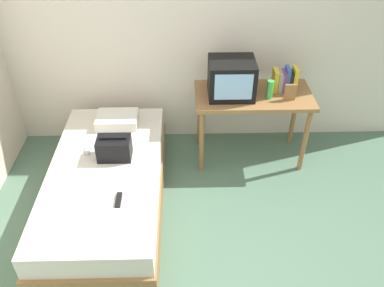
% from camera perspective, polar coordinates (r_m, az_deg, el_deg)
% --- Properties ---
extents(ground_plane, '(8.00, 8.00, 0.00)m').
position_cam_1_polar(ground_plane, '(3.38, 1.03, -18.42)').
color(ground_plane, '#4C6B56').
extents(wall_back, '(5.20, 0.10, 2.60)m').
position_cam_1_polar(wall_back, '(4.17, 0.16, 16.41)').
color(wall_back, beige).
rests_on(wall_back, ground).
extents(bed, '(1.00, 2.00, 0.48)m').
position_cam_1_polar(bed, '(3.78, -11.97, -6.24)').
color(bed, olive).
rests_on(bed, ground).
extents(desk, '(1.16, 0.60, 0.78)m').
position_cam_1_polar(desk, '(4.09, 8.63, 5.78)').
color(desk, olive).
rests_on(desk, ground).
extents(tv, '(0.44, 0.39, 0.36)m').
position_cam_1_polar(tv, '(3.91, 5.63, 9.22)').
color(tv, black).
rests_on(tv, desk).
extents(water_bottle, '(0.06, 0.06, 0.18)m').
position_cam_1_polar(water_bottle, '(3.95, 11.04, 7.57)').
color(water_bottle, green).
rests_on(water_bottle, desk).
extents(book_row, '(0.24, 0.16, 0.24)m').
position_cam_1_polar(book_row, '(4.11, 13.03, 8.80)').
color(book_row, gold).
rests_on(book_row, desk).
extents(picture_frame, '(0.11, 0.02, 0.17)m').
position_cam_1_polar(picture_frame, '(3.97, 13.79, 7.10)').
color(picture_frame, olive).
rests_on(picture_frame, desk).
extents(pillow, '(0.41, 0.30, 0.10)m').
position_cam_1_polar(pillow, '(4.12, -10.59, 3.36)').
color(pillow, silver).
rests_on(pillow, bed).
extents(handbag, '(0.30, 0.20, 0.22)m').
position_cam_1_polar(handbag, '(3.66, -11.01, -0.64)').
color(handbag, black).
rests_on(handbag, bed).
extents(magazine, '(0.21, 0.29, 0.01)m').
position_cam_1_polar(magazine, '(3.46, -15.37, -6.15)').
color(magazine, white).
rests_on(magazine, bed).
extents(remote_dark, '(0.04, 0.16, 0.02)m').
position_cam_1_polar(remote_dark, '(3.28, -10.40, -7.88)').
color(remote_dark, black).
rests_on(remote_dark, bed).
extents(remote_silver, '(0.04, 0.14, 0.02)m').
position_cam_1_polar(remote_silver, '(3.84, -14.63, -0.90)').
color(remote_silver, '#B7B7BC').
rests_on(remote_silver, bed).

